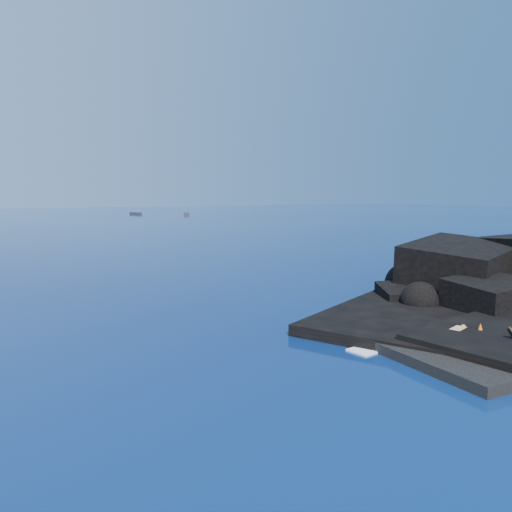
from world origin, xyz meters
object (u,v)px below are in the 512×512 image
at_px(sunbather, 458,331).
at_px(marker_cone, 480,330).
at_px(distant_boat_a, 136,214).
at_px(distant_boat_b, 187,215).

distance_m(sunbather, marker_cone, 0.73).
xyz_separation_m(sunbather, distant_boat_a, (30.18, 120.81, -0.53)).
bearing_deg(marker_cone, distant_boat_a, 76.25).
relative_size(distant_boat_a, distant_boat_b, 0.87).
distance_m(distant_boat_a, distant_boat_b, 14.75).
height_order(marker_cone, distant_boat_b, marker_cone).
bearing_deg(distant_boat_b, distant_boat_a, 157.44).
bearing_deg(marker_cone, distant_boat_b, 70.21).
height_order(sunbather, distant_boat_a, sunbather).
xyz_separation_m(marker_cone, distant_boat_a, (29.70, 121.36, -0.61)).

